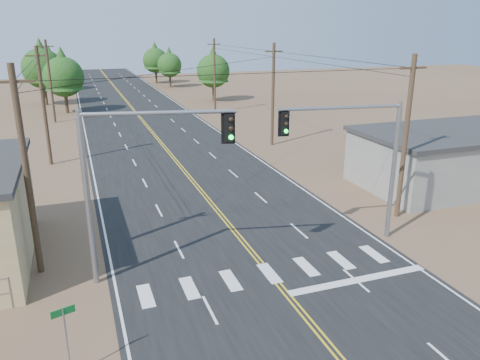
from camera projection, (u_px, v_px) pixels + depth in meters
name	position (u px, v px, depth m)	size (l,w,h in m)	color
road	(174.00, 159.00, 42.47)	(15.00, 200.00, 0.02)	black
building_right	(459.00, 158.00, 35.40)	(15.00, 8.00, 4.00)	gray
utility_pole_left_near	(27.00, 172.00, 21.42)	(1.80, 0.30, 10.00)	#4C3826
utility_pole_left_mid	(44.00, 106.00, 39.31)	(1.80, 0.30, 10.00)	#4C3826
utility_pole_left_far	(50.00, 81.00, 57.20)	(1.80, 0.30, 10.00)	#4C3826
utility_pole_right_near	(406.00, 137.00, 28.13)	(1.80, 0.30, 10.00)	#4C3826
utility_pole_right_mid	(273.00, 94.00, 46.02)	(1.80, 0.30, 10.00)	#4C3826
utility_pole_right_far	(215.00, 75.00, 63.91)	(1.80, 0.30, 10.00)	#4C3826
signal_mast_left	(130.00, 168.00, 20.53)	(6.66, 1.80, 8.19)	gray
signal_mast_right	(362.00, 149.00, 24.84)	(6.68, 1.25, 7.73)	gray
street_sign	(66.00, 331.00, 15.59)	(0.77, 0.27, 2.68)	gray
tree_left_near	(63.00, 73.00, 63.34)	(5.40, 5.40, 9.00)	#3F2D1E
tree_left_mid	(42.00, 64.00, 70.05)	(5.97, 5.97, 9.94)	#3F2D1E
tree_left_far	(50.00, 63.00, 86.20)	(4.95, 4.95, 8.25)	#3F2D1E
tree_right_near	(213.00, 68.00, 73.65)	(5.20, 5.20, 8.66)	#3F2D1E
tree_right_mid	(169.00, 63.00, 91.10)	(4.68, 4.68, 7.80)	#3F2D1E
tree_right_far	(155.00, 58.00, 97.44)	(5.15, 5.15, 8.58)	#3F2D1E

